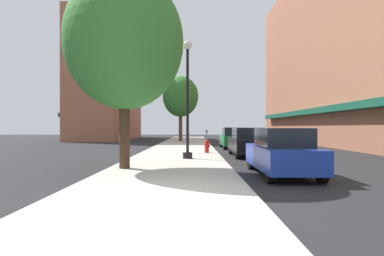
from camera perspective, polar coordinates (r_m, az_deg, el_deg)
ground_plane at (r=25.44m, az=7.35°, el=-3.64°), size 90.00×90.00×0.00m
sidewalk_slab at (r=26.26m, az=-1.63°, el=-3.39°), size 4.80×50.00×0.12m
building_right_brick at (r=33.29m, az=26.14°, el=13.42°), size 6.80×40.00×18.70m
building_far_background at (r=46.19m, az=-14.72°, el=7.79°), size 6.80×18.00×15.66m
lamppost at (r=16.02m, az=-0.80°, el=5.57°), size 0.48×0.48×5.90m
fire_hydrant at (r=19.53m, az=2.67°, el=-3.27°), size 0.33×0.26×0.79m
parking_meter_near at (r=28.60m, az=2.65°, el=-1.31°), size 0.14×0.09×1.31m
tree_near at (r=35.88m, az=-2.06°, el=5.64°), size 3.98×3.98×7.30m
tree_mid at (r=12.86m, az=-12.00°, el=14.81°), size 4.51×4.51×7.44m
car_blue at (r=11.60m, az=15.77°, el=-4.23°), size 1.80×4.30×1.66m
car_black at (r=18.62m, az=9.90°, el=-2.56°), size 1.80×4.30×1.66m
car_green at (r=25.45m, az=7.34°, el=-1.82°), size 1.80×4.30×1.66m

